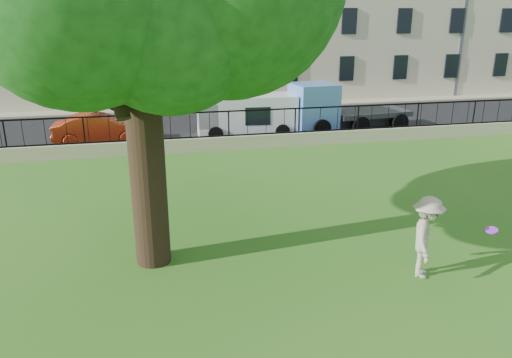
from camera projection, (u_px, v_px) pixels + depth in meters
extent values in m
plane|color=#286417|center=(320.00, 290.00, 10.85)|extent=(120.00, 120.00, 0.00)
cube|color=#9B9371|center=(229.00, 143.00, 21.86)|extent=(50.00, 0.40, 0.60)
cube|color=black|center=(229.00, 136.00, 21.76)|extent=(50.00, 0.05, 0.06)
cube|color=black|center=(228.00, 111.00, 21.42)|extent=(50.00, 0.05, 0.06)
cube|color=black|center=(214.00, 127.00, 26.31)|extent=(60.00, 9.00, 0.01)
cube|color=#9B9371|center=(203.00, 108.00, 31.11)|extent=(60.00, 1.40, 0.12)
cube|color=beige|center=(190.00, 1.00, 34.34)|extent=(56.00, 10.00, 13.00)
cylinder|color=black|center=(148.00, 173.00, 11.41)|extent=(0.82, 0.82, 4.51)
imported|color=#B3A692|center=(426.00, 237.00, 11.17)|extent=(1.24, 1.42, 1.91)
cylinder|color=#A829ED|center=(492.00, 230.00, 11.25)|extent=(0.34, 0.34, 0.12)
imported|color=#B13115|center=(100.00, 129.00, 22.82)|extent=(4.18, 1.56, 1.36)
cube|color=silver|center=(247.00, 116.00, 24.13)|extent=(4.78, 2.06, 1.97)
cube|color=#5C8BD9|center=(348.00, 107.00, 25.12)|extent=(6.05, 2.71, 2.45)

